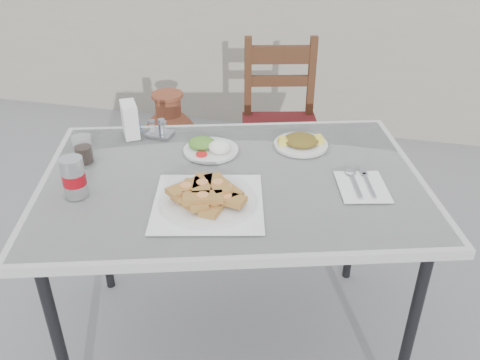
% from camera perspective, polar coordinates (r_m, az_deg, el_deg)
% --- Properties ---
extents(ground, '(80.00, 80.00, 0.00)m').
position_cam_1_polar(ground, '(2.31, -2.83, -18.93)').
color(ground, '#5F5F62').
rests_on(ground, ground).
extents(cafe_table, '(1.59, 1.29, 0.84)m').
position_cam_1_polar(cafe_table, '(1.86, -0.87, -1.09)').
color(cafe_table, black).
rests_on(cafe_table, ground).
extents(pide_plate, '(0.44, 0.44, 0.07)m').
position_cam_1_polar(pide_plate, '(1.67, -3.63, -1.65)').
color(pide_plate, white).
rests_on(pide_plate, cafe_table).
extents(salad_rice_plate, '(0.22, 0.22, 0.05)m').
position_cam_1_polar(salad_rice_plate, '(2.00, -3.37, 3.72)').
color(salad_rice_plate, silver).
rests_on(salad_rice_plate, cafe_table).
extents(salad_chopped_plate, '(0.22, 0.22, 0.05)m').
position_cam_1_polar(salad_chopped_plate, '(2.05, 6.86, 4.26)').
color(salad_chopped_plate, silver).
rests_on(salad_chopped_plate, cafe_table).
extents(soda_can, '(0.08, 0.08, 0.14)m').
position_cam_1_polar(soda_can, '(1.77, -18.16, 0.31)').
color(soda_can, silver).
rests_on(soda_can, cafe_table).
extents(cola_glass, '(0.07, 0.07, 0.10)m').
position_cam_1_polar(cola_glass, '(2.00, -17.18, 3.14)').
color(cola_glass, white).
rests_on(cola_glass, cafe_table).
extents(napkin_holder, '(0.11, 0.13, 0.14)m').
position_cam_1_polar(napkin_holder, '(2.15, -12.26, 6.65)').
color(napkin_holder, white).
rests_on(napkin_holder, cafe_table).
extents(condiment_caddy, '(0.11, 0.09, 0.07)m').
position_cam_1_polar(condiment_caddy, '(2.15, -8.99, 5.57)').
color(condiment_caddy, '#B2B2B9').
rests_on(condiment_caddy, cafe_table).
extents(cutlery_napkin, '(0.21, 0.25, 0.02)m').
position_cam_1_polar(cutlery_napkin, '(1.83, 13.37, -0.40)').
color(cutlery_napkin, white).
rests_on(cutlery_napkin, cafe_table).
extents(chair, '(0.54, 0.54, 0.99)m').
position_cam_1_polar(chair, '(3.02, 4.55, 6.21)').
color(chair, '#37190F').
rests_on(chair, ground).
extents(terracotta_urn, '(0.37, 0.37, 0.65)m').
position_cam_1_polar(terracotta_urn, '(3.27, -7.75, 3.92)').
color(terracotta_urn, brown).
rests_on(terracotta_urn, ground).
extents(back_wall, '(6.00, 0.25, 1.20)m').
position_cam_1_polar(back_wall, '(4.12, 6.85, 14.15)').
color(back_wall, gray).
rests_on(back_wall, ground).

